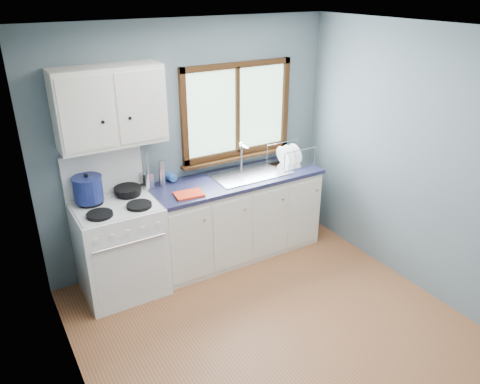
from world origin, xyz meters
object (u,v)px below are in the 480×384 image
base_cabinets (236,220)px  dish_rack (290,159)px  utensil_crock (148,180)px  sink (251,179)px  gas_range (120,246)px  skillet (128,190)px  stockpot (88,189)px  thermos (162,173)px

base_cabinets → dish_rack: 0.91m
utensil_crock → sink: bearing=-10.6°
utensil_crock → base_cabinets: bearing=-12.7°
base_cabinets → utensil_crock: size_ratio=4.41×
gas_range → skillet: gas_range is taller
skillet → utensil_crock: (0.23, 0.08, 0.02)m
stockpot → thermos: bearing=4.2°
dish_rack → skillet: bearing=174.5°
skillet → thermos: bearing=-5.4°
stockpot → gas_range: bearing=-37.6°
utensil_crock → gas_range: bearing=-151.9°
skillet → stockpot: stockpot is taller
utensil_crock → thermos: utensil_crock is taller
gas_range → skillet: bearing=38.9°
stockpot → skillet: bearing=-0.0°
sink → stockpot: (-1.67, 0.13, 0.22)m
sink → stockpot: stockpot is taller
base_cabinets → dish_rack: size_ratio=4.05×
utensil_crock → dish_rack: 1.61m
sink → gas_range: bearing=-179.3°
gas_range → stockpot: bearing=142.4°
gas_range → stockpot: (-0.19, 0.14, 0.59)m
utensil_crock → thermos: 0.15m
thermos → utensil_crock: bearing=171.1°
stockpot → dish_rack: size_ratio=0.68×
gas_range → skillet: size_ratio=3.32×
base_cabinets → stockpot: bearing=175.2°
stockpot → utensil_crock: utensil_crock is taller
sink → skillet: (-1.31, 0.13, 0.13)m
sink → utensil_crock: (-1.07, 0.20, 0.15)m
sink → skillet: bearing=174.5°
sink → utensil_crock: bearing=169.4°
stockpot → utensil_crock: bearing=7.2°
thermos → stockpot: bearing=-175.8°
stockpot → base_cabinets: bearing=-4.8°
skillet → stockpot: size_ratio=1.32×
sink → thermos: 0.97m
utensil_crock → dish_rack: size_ratio=0.92×
stockpot → dish_rack: bearing=-2.9°
gas_range → sink: bearing=0.7°
gas_range → skillet: 0.54m
stockpot → thermos: 0.74m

